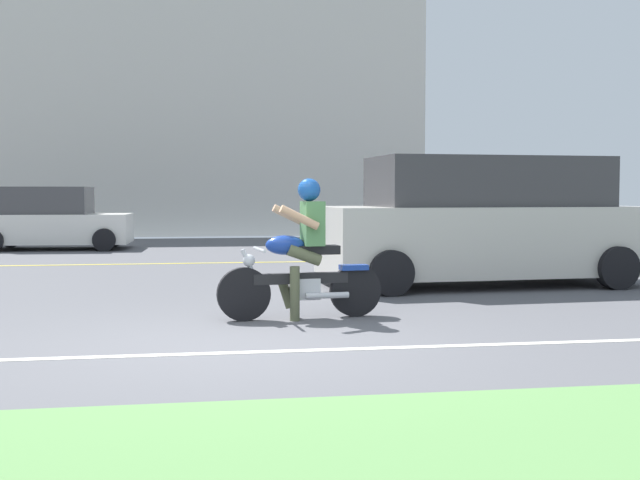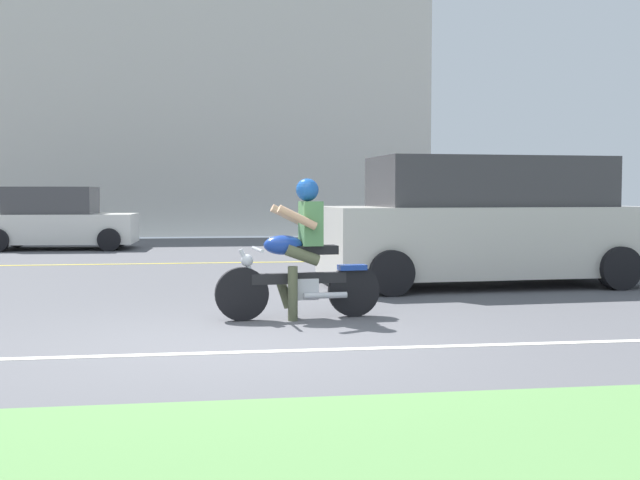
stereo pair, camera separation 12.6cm
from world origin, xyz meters
The scene contains 7 objects.
ground centered at (0.00, 3.00, -0.02)m, with size 56.00×30.00×0.04m, color #545459.
lane_line_near centered at (0.00, -0.33, 0.00)m, with size 50.40×0.12×0.01m, color silver.
lane_line_far centered at (0.00, 8.91, 0.00)m, with size 50.40×0.12×0.01m, color yellow.
motorcyclist centered at (0.72, 1.50, 0.67)m, with size 1.89×0.62×1.59m.
suv_nearby centered at (3.92, 4.33, 0.95)m, with size 5.11×2.34×1.97m.
parked_car_1 centered at (-3.95, 13.55, 0.73)m, with size 3.75×2.02×1.57m.
building_far centered at (-1.59, 21.00, 4.04)m, with size 17.90×4.00×8.08m, color beige.
Camera 1 is at (-0.51, -7.40, 1.42)m, focal length 44.95 mm.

